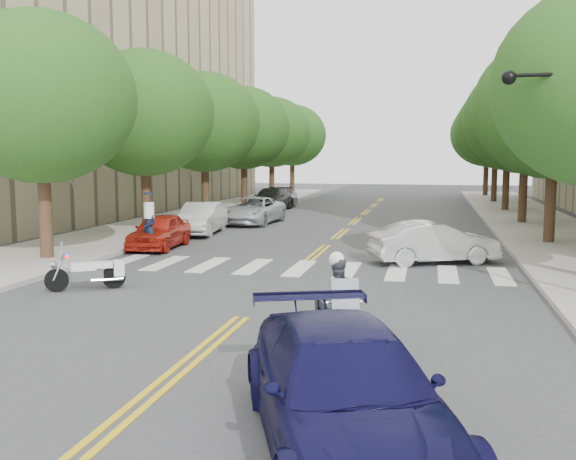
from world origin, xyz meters
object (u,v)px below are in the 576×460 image
(motorcycle_parked, at_px, (93,272))
(officer_standing, at_px, (150,229))
(motorcycle_police, at_px, (336,304))
(convertible, at_px, (434,243))
(sedan_blue, at_px, (345,391))

(motorcycle_parked, relative_size, officer_standing, 1.03)
(motorcycle_police, relative_size, officer_standing, 1.18)
(motorcycle_parked, bearing_deg, motorcycle_police, -150.00)
(officer_standing, bearing_deg, convertible, 31.40)
(motorcycle_police, bearing_deg, motorcycle_parked, -48.44)
(motorcycle_parked, xyz_separation_m, convertible, (9.08, 6.42, 0.24))
(motorcycle_parked, height_order, convertible, convertible)
(motorcycle_police, xyz_separation_m, convertible, (1.86, 10.21, -0.11))
(motorcycle_parked, distance_m, officer_standing, 6.44)
(officer_standing, height_order, convertible, officer_standing)
(motorcycle_police, relative_size, convertible, 0.51)
(motorcycle_police, bearing_deg, convertible, -121.05)
(motorcycle_police, xyz_separation_m, motorcycle_parked, (-7.22, 3.79, -0.34))
(motorcycle_parked, distance_m, sedan_blue, 11.35)
(officer_standing, xyz_separation_m, sedan_blue, (9.19, -14.39, -0.16))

